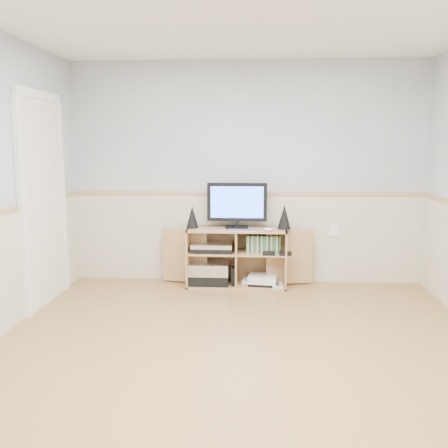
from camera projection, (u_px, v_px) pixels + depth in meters
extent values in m
cube|color=#B0874E|center=(239.00, 363.00, 3.64)|extent=(4.00, 4.50, 0.02)
cube|color=silver|center=(247.00, 173.00, 5.67)|extent=(4.00, 0.02, 2.50)
cube|color=silver|center=(209.00, 276.00, 1.21)|extent=(4.00, 0.02, 2.50)
cube|color=beige|center=(246.00, 238.00, 5.77)|extent=(4.00, 0.01, 1.00)
cube|color=tan|center=(247.00, 194.00, 5.68)|extent=(4.00, 0.02, 0.04)
cube|color=white|center=(43.00, 203.00, 4.89)|extent=(0.03, 0.82, 2.00)
cube|color=tan|center=(237.00, 284.00, 5.63)|extent=(1.10, 0.41, 0.02)
cube|color=tan|center=(237.00, 230.00, 5.53)|extent=(1.10, 0.41, 0.02)
cube|color=tan|center=(189.00, 257.00, 5.61)|extent=(0.02, 0.41, 0.65)
cube|color=tan|center=(285.00, 258.00, 5.54)|extent=(0.02, 0.41, 0.65)
cube|color=tan|center=(237.00, 254.00, 5.77)|extent=(1.10, 0.02, 0.65)
cube|color=tan|center=(237.00, 257.00, 5.58)|extent=(0.02, 0.39, 0.61)
cube|color=tan|center=(212.00, 252.00, 5.59)|extent=(0.52, 0.37, 0.02)
cube|color=tan|center=(261.00, 253.00, 5.55)|extent=(0.52, 0.37, 0.02)
cube|color=tan|center=(185.00, 255.00, 5.67)|extent=(0.52, 0.11, 0.61)
cube|color=tan|center=(290.00, 257.00, 5.59)|extent=(0.52, 0.11, 0.61)
cube|color=black|center=(237.00, 227.00, 5.57)|extent=(0.25, 0.18, 0.02)
cube|color=black|center=(237.00, 223.00, 5.57)|extent=(0.05, 0.04, 0.06)
cube|color=black|center=(237.00, 202.00, 5.53)|extent=(0.66, 0.05, 0.42)
cube|color=#2F5DF8|center=(237.00, 202.00, 5.50)|extent=(0.58, 0.01, 0.35)
cone|color=black|center=(192.00, 217.00, 5.56)|extent=(0.13, 0.13, 0.25)
cone|color=black|center=(284.00, 217.00, 5.49)|extent=(0.15, 0.15, 0.27)
cube|color=silver|center=(242.00, 230.00, 5.38)|extent=(0.31, 0.13, 0.01)
ellipsoid|color=white|center=(268.00, 229.00, 5.36)|extent=(0.11, 0.09, 0.04)
cube|color=black|center=(209.00, 278.00, 5.64)|extent=(0.45, 0.34, 0.11)
cube|color=silver|center=(209.00, 268.00, 5.62)|extent=(0.45, 0.34, 0.13)
cube|color=black|center=(212.00, 249.00, 5.58)|extent=(0.45, 0.32, 0.05)
cube|color=silver|center=(212.00, 245.00, 5.57)|extent=(0.45, 0.32, 0.05)
cube|color=black|center=(233.00, 276.00, 5.56)|extent=(0.04, 0.14, 0.20)
cube|color=white|center=(252.00, 281.00, 5.64)|extent=(0.23, 0.18, 0.05)
cube|color=black|center=(263.00, 283.00, 5.58)|extent=(0.33, 0.27, 0.03)
cube|color=white|center=(263.00, 279.00, 5.57)|extent=(0.34, 0.30, 0.08)
cube|color=white|center=(281.00, 286.00, 5.49)|extent=(0.04, 0.14, 0.03)
cube|color=white|center=(279.00, 282.00, 5.65)|extent=(0.09, 0.15, 0.03)
cube|color=#3F8C3F|center=(263.00, 244.00, 5.51)|extent=(0.38, 0.13, 0.19)
cube|color=white|center=(334.00, 231.00, 5.67)|extent=(0.12, 0.03, 0.12)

